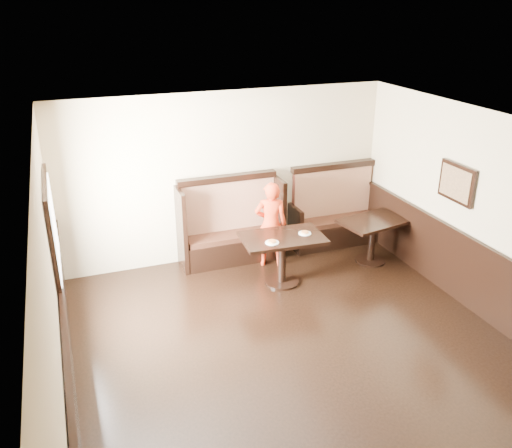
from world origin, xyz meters
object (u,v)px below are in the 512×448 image
booth_main (230,230)px  child (271,225)px  table_neighbor (373,231)px  booth_neighbor (334,217)px  table_main (282,247)px

booth_main → child: booth_main is taller
booth_main → table_neighbor: 2.36m
booth_neighbor → table_neighbor: booth_neighbor is taller
booth_main → booth_neighbor: same height
table_main → table_neighbor: 1.70m
booth_main → table_main: bearing=-65.8°
booth_main → table_neighbor: bearing=-22.8°
booth_neighbor → table_neighbor: size_ratio=1.39×
table_neighbor → child: bearing=153.4°
child → booth_main: bearing=-18.4°
table_main → booth_neighbor: bearing=39.9°
table_main → table_neighbor: (1.70, 0.16, -0.04)m
table_main → child: bearing=87.8°
booth_neighbor → table_main: booth_neighbor is taller
table_neighbor → child: 1.71m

